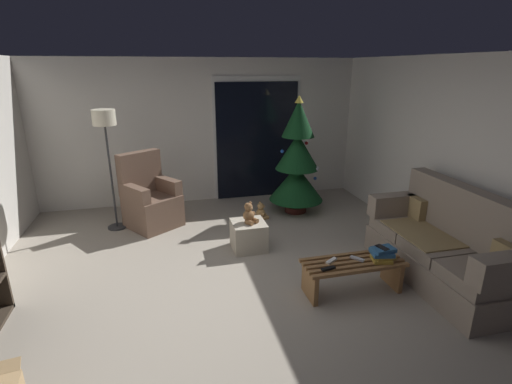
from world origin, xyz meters
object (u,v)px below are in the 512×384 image
object	(u,v)px
remote_white	(331,261)
christmas_tree	(297,162)
remote_silver	(357,259)
ottoman	(249,235)
couch	(445,248)
cell_phone	(382,247)
coffee_table	(353,271)
floor_lamp	(105,129)
teddy_bear_chestnut	(249,214)
book_stack	(383,254)
armchair	(150,201)
teddy_bear_honey_by_tree	(261,212)
remote_black	(328,268)

from	to	relation	value
remote_white	christmas_tree	distance (m)	2.48
remote_silver	ottoman	world-z (taller)	remote_silver
ottoman	christmas_tree	bearing A→B (deg)	46.90
couch	cell_phone	bearing A→B (deg)	-177.76
coffee_table	christmas_tree	world-z (taller)	christmas_tree
cell_phone	floor_lamp	size ratio (longest dim) A/B	0.08
ottoman	teddy_bear_chestnut	size ratio (longest dim) A/B	1.54
couch	book_stack	bearing A→B (deg)	-177.67
remote_white	remote_silver	world-z (taller)	same
armchair	ottoman	distance (m)	1.73
remote_white	book_stack	world-z (taller)	book_stack
christmas_tree	teddy_bear_chestnut	world-z (taller)	christmas_tree
floor_lamp	teddy_bear_honey_by_tree	size ratio (longest dim) A/B	6.25
cell_phone	teddy_bear_chestnut	world-z (taller)	teddy_bear_chestnut
coffee_table	cell_phone	size ratio (longest dim) A/B	7.64
remote_black	ottoman	xyz separation A→B (m)	(-0.53, 1.37, -0.19)
book_stack	christmas_tree	size ratio (longest dim) A/B	0.14
remote_black	armchair	xyz separation A→B (m)	(-1.81, 2.52, 0.02)
remote_silver	teddy_bear_chestnut	world-z (taller)	teddy_bear_chestnut
floor_lamp	teddy_bear_honey_by_tree	bearing A→B (deg)	-4.90
couch	remote_silver	distance (m)	1.07
couch	floor_lamp	xyz separation A→B (m)	(-3.78, 2.47, 1.11)
remote_black	christmas_tree	size ratio (longest dim) A/B	0.08
teddy_bear_chestnut	teddy_bear_honey_by_tree	size ratio (longest dim) A/B	1.00
book_stack	coffee_table	bearing A→B (deg)	169.47
book_stack	ottoman	bearing A→B (deg)	131.15
floor_lamp	ottoman	world-z (taller)	floor_lamp
remote_silver	coffee_table	bearing A→B (deg)	164.27
remote_white	armchair	world-z (taller)	armchair
remote_white	teddy_bear_honey_by_tree	distance (m)	2.23
teddy_bear_honey_by_tree	teddy_bear_chestnut	bearing A→B (deg)	-113.48
couch	armchair	xyz separation A→B (m)	(-3.26, 2.45, 0.00)
remote_white	teddy_bear_honey_by_tree	world-z (taller)	remote_white
book_stack	armchair	bearing A→B (deg)	134.60
couch	remote_silver	world-z (taller)	couch
coffee_table	teddy_bear_chestnut	xyz separation A→B (m)	(-0.86, 1.27, 0.26)
couch	christmas_tree	xyz separation A→B (m)	(-0.90, 2.46, 0.46)
remote_black	ottoman	bearing A→B (deg)	-169.15
remote_silver	christmas_tree	xyz separation A→B (m)	(0.17, 2.42, 0.48)
remote_silver	ottoman	xyz separation A→B (m)	(-0.92, 1.26, -0.19)
couch	remote_white	size ratio (longest dim) A/B	12.46
couch	floor_lamp	world-z (taller)	floor_lamp
remote_black	couch	bearing A→B (deg)	82.80
ottoman	teddy_bear_chestnut	bearing A→B (deg)	-56.01
remote_silver	cell_phone	world-z (taller)	cell_phone
couch	ottoman	world-z (taller)	couch
coffee_table	armchair	bearing A→B (deg)	131.47
coffee_table	floor_lamp	xyz separation A→B (m)	(-2.66, 2.45, 1.26)
teddy_bear_chestnut	remote_silver	bearing A→B (deg)	-53.89
coffee_table	christmas_tree	bearing A→B (deg)	84.77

